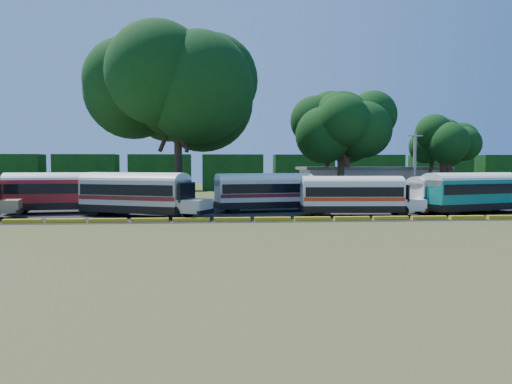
{
  "coord_description": "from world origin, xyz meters",
  "views": [
    {
      "loc": [
        -2.58,
        -35.67,
        4.1
      ],
      "look_at": [
        0.66,
        6.0,
        1.91
      ],
      "focal_mm": 35.0,
      "sensor_mm": 36.0,
      "label": 1
    }
  ],
  "objects": [
    {
      "name": "bus_red",
      "position": [
        -15.95,
        8.64,
        2.03
      ],
      "size": [
        11.05,
        4.29,
        3.54
      ],
      "rotation": [
        0.0,
        0.0,
        0.16
      ],
      "color": "black",
      "rests_on": "ground"
    },
    {
      "name": "utility_pole",
      "position": [
        17.4,
        13.54,
        3.88
      ],
      "size": [
        1.6,
        0.3,
        7.54
      ],
      "color": "gray",
      "rests_on": "ground"
    },
    {
      "name": "treeline_backdrop",
      "position": [
        0.0,
        48.0,
        3.0
      ],
      "size": [
        130.0,
        4.0,
        6.0
      ],
      "color": "black",
      "rests_on": "ground"
    },
    {
      "name": "bus_cream_west",
      "position": [
        -9.01,
        4.94,
        2.03
      ],
      "size": [
        11.02,
        6.98,
        3.59
      ],
      "rotation": [
        0.0,
        0.0,
        -0.43
      ],
      "color": "black",
      "rests_on": "ground"
    },
    {
      "name": "tree_east",
      "position": [
        24.45,
        22.22,
        7.32
      ],
      "size": [
        6.43,
        6.43,
        9.78
      ],
      "color": "#36241B",
      "rests_on": "ground"
    },
    {
      "name": "ground",
      "position": [
        0.0,
        0.0,
        0.0
      ],
      "size": [
        160.0,
        160.0,
        0.0
      ],
      "primitive_type": "plane",
      "color": "#34501A",
      "rests_on": "ground"
    },
    {
      "name": "curb",
      "position": [
        -0.0,
        1.0,
        0.15
      ],
      "size": [
        53.7,
        0.45,
        0.3
      ],
      "color": "yellow",
      "rests_on": "ground"
    },
    {
      "name": "terminal_building",
      "position": [
        18.0,
        30.0,
        2.03
      ],
      "size": [
        19.0,
        9.0,
        4.0
      ],
      "color": "silver",
      "rests_on": "ground"
    },
    {
      "name": "bus_cream_east",
      "position": [
        1.82,
        8.64,
        1.95
      ],
      "size": [
        10.81,
        4.65,
        3.46
      ],
      "rotation": [
        0.0,
        0.0,
        0.2
      ],
      "color": "black",
      "rests_on": "ground"
    },
    {
      "name": "bus_white_red",
      "position": [
        8.57,
        4.2,
        1.86
      ],
      "size": [
        10.13,
        3.1,
        3.28
      ],
      "rotation": [
        0.0,
        0.0,
        -0.06
      ],
      "color": "black",
      "rests_on": "ground"
    },
    {
      "name": "bus_teal",
      "position": [
        19.14,
        5.11,
        2.03
      ],
      "size": [
        11.05,
        5.91,
        3.54
      ],
      "rotation": [
        0.0,
        0.0,
        0.32
      ],
      "color": "black",
      "rests_on": "ground"
    },
    {
      "name": "asphalt_strip",
      "position": [
        1.0,
        12.0,
        0.01
      ],
      "size": [
        64.0,
        24.0,
        0.02
      ],
      "primitive_type": "cube",
      "color": "black",
      "rests_on": "ground"
    },
    {
      "name": "bus_white_blue",
      "position": [
        18.09,
        6.31,
        1.81
      ],
      "size": [
        10.02,
        4.81,
        3.2
      ],
      "rotation": [
        0.0,
        0.0,
        0.26
      ],
      "color": "black",
      "rests_on": "ground"
    },
    {
      "name": "tree_west",
      "position": [
        -6.62,
        16.7,
        12.41
      ],
      "size": [
        14.69,
        14.69,
        17.82
      ],
      "color": "#36241B",
      "rests_on": "ground"
    },
    {
      "name": "tree_center",
      "position": [
        11.47,
        20.25,
        8.97
      ],
      "size": [
        9.64,
        9.64,
        12.55
      ],
      "color": "#36241B",
      "rests_on": "ground"
    }
  ]
}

